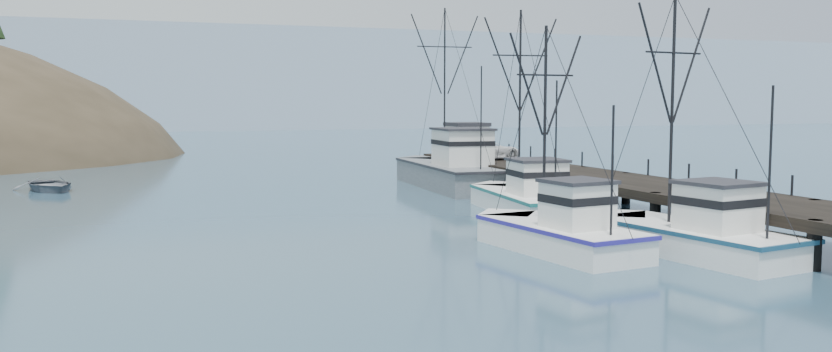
{
  "coord_description": "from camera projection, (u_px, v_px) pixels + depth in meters",
  "views": [
    {
      "loc": [
        -13.99,
        -27.9,
        6.63
      ],
      "look_at": [
        1.29,
        13.56,
        2.5
      ],
      "focal_mm": 35.0,
      "sensor_mm": 36.0,
      "label": 1
    }
  ],
  "objects": [
    {
      "name": "distant_ridge",
      "position": [
        224.0,
        128.0,
        193.77
      ],
      "size": [
        360.0,
        40.0,
        26.0
      ],
      "primitive_type": "cube",
      "color": "#9EB2C6",
      "rests_on": "ground"
    },
    {
      "name": "trawler_far",
      "position": [
        526.0,
        198.0,
        48.15
      ],
      "size": [
        5.06,
        12.28,
        12.35
      ],
      "color": "white",
      "rests_on": "ground"
    },
    {
      "name": "trawler_mid",
      "position": [
        556.0,
        233.0,
        35.68
      ],
      "size": [
        4.5,
        10.28,
        10.26
      ],
      "color": "white",
      "rests_on": "ground"
    },
    {
      "name": "work_vessel",
      "position": [
        452.0,
        171.0,
        62.19
      ],
      "size": [
        5.87,
        17.14,
        14.11
      ],
      "color": "slate",
      "rests_on": "ground"
    },
    {
      "name": "pickup_truck",
      "position": [
        487.0,
        150.0,
        63.23
      ],
      "size": [
        5.83,
        3.4,
        1.52
      ],
      "primitive_type": "imported",
      "rotation": [
        0.0,
        0.0,
        1.74
      ],
      "color": "silver",
      "rests_on": "pier"
    },
    {
      "name": "motorboat",
      "position": [
        50.0,
        191.0,
        59.57
      ],
      "size": [
        5.9,
        6.94,
        1.22
      ],
      "primitive_type": "imported",
      "rotation": [
        0.0,
        0.0,
        0.33
      ],
      "color": "slate",
      "rests_on": "ground"
    },
    {
      "name": "pier",
      "position": [
        591.0,
        179.0,
        51.11
      ],
      "size": [
        6.0,
        44.0,
        2.0
      ],
      "color": "black",
      "rests_on": "ground"
    },
    {
      "name": "trawler_near",
      "position": [
        687.0,
        235.0,
        35.12
      ],
      "size": [
        5.19,
        11.49,
        11.54
      ],
      "color": "white",
      "rests_on": "ground"
    },
    {
      "name": "distant_ridge_far",
      "position": [
        0.0,
        129.0,
        190.57
      ],
      "size": [
        180.0,
        25.0,
        18.0
      ],
      "primitive_type": "cube",
      "color": "silver",
      "rests_on": "ground"
    },
    {
      "name": "ground",
      "position": [
        505.0,
        271.0,
        31.5
      ],
      "size": [
        400.0,
        400.0,
        0.0
      ],
      "primitive_type": "plane",
      "color": "#2B4A61",
      "rests_on": "ground"
    },
    {
      "name": "pier_shed",
      "position": [
        467.0,
        139.0,
        67.54
      ],
      "size": [
        3.0,
        3.2,
        2.8
      ],
      "color": "silver",
      "rests_on": "pier"
    }
  ]
}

